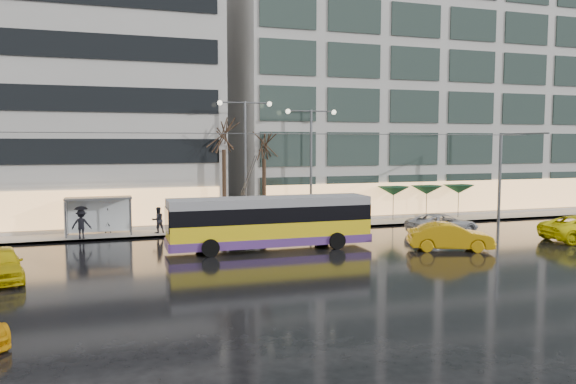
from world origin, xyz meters
name	(u,v)px	position (x,y,z in m)	size (l,w,h in m)	color
ground	(258,261)	(0.00, 0.00, 0.00)	(140.00, 140.00, 0.00)	black
sidewalk	(236,222)	(2.00, 14.00, 0.07)	(80.00, 10.00, 0.15)	gray
kerb	(252,232)	(2.00, 9.05, 0.07)	(80.00, 0.10, 0.15)	slate
building_right	(401,74)	(19.00, 19.00, 12.65)	(32.00, 14.00, 25.00)	#ADAAA6
trolleybus	(270,224)	(1.57, 3.08, 1.49)	(11.93, 4.70, 5.52)	yellow
catenary	(241,173)	(1.00, 7.94, 4.25)	(42.24, 5.12, 7.00)	#595B60
bus_shelter	(93,208)	(-8.38, 10.69, 1.96)	(4.20, 1.60, 2.51)	#595B60
street_lamp_near	(245,146)	(2.00, 10.80, 5.99)	(3.96, 0.36, 9.03)	#595B60
street_lamp_far	(311,150)	(7.00, 10.80, 5.71)	(3.96, 0.36, 8.53)	#595B60
tree_a	(224,131)	(0.50, 11.00, 7.09)	(3.20, 3.20, 8.40)	black
tree_b	(264,140)	(3.50, 11.20, 6.40)	(3.20, 3.20, 7.70)	black
parasol_a	(393,191)	(14.00, 11.00, 2.45)	(2.50, 2.50, 2.65)	#595B60
parasol_b	(427,190)	(17.00, 11.00, 2.45)	(2.50, 2.50, 2.65)	#595B60
parasol_c	(459,189)	(20.00, 11.00, 2.45)	(2.50, 2.50, 2.65)	#595B60
taxi_a	(0,264)	(-12.14, -0.53, 0.76)	(1.80, 4.47, 1.52)	#D4BA0B
taxi_b	(450,237)	(11.39, -0.55, 0.79)	(1.68, 4.81, 1.58)	#CE920A
sedan_silver	(442,224)	(14.36, 4.71, 0.70)	(2.31, 5.01, 1.39)	silver
pedestrian_a	(107,212)	(-7.46, 11.35, 1.59)	(1.08, 1.10, 2.19)	black
pedestrian_b	(158,220)	(-4.23, 10.21, 1.03)	(1.02, 0.90, 1.76)	black
pedestrian_c	(81,221)	(-9.05, 9.40, 1.28)	(1.30, 0.95, 2.11)	black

